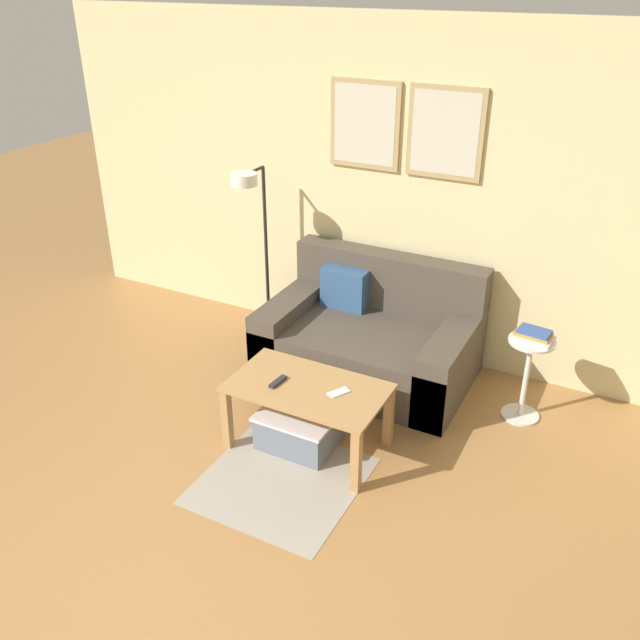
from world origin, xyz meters
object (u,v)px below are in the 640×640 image
object	(u,v)px
couch	(370,339)
remote_control	(278,382)
storage_bin	(299,428)
book_stack	(534,335)
coffee_table	(308,397)
side_table	(527,372)
floor_lamp	(253,220)
cell_phone	(339,392)

from	to	relation	value
couch	remote_control	bearing A→B (deg)	-99.13
storage_bin	book_stack	distance (m)	1.67
coffee_table	side_table	xyz separation A→B (m)	(1.17, 0.98, -0.01)
coffee_table	storage_bin	world-z (taller)	coffee_table
remote_control	floor_lamp	bearing A→B (deg)	133.03
coffee_table	remote_control	bearing A→B (deg)	-163.76
couch	book_stack	bearing A→B (deg)	-1.82
remote_control	cell_phone	xyz separation A→B (m)	(0.39, 0.08, -0.01)
side_table	book_stack	bearing A→B (deg)	62.16
storage_bin	side_table	xyz separation A→B (m)	(1.23, 0.99, 0.24)
book_stack	remote_control	xyz separation A→B (m)	(-1.36, -1.04, -0.17)
book_stack	cell_phone	distance (m)	1.38
storage_bin	side_table	size ratio (longest dim) A/B	0.82
storage_bin	cell_phone	bearing A→B (deg)	7.91
coffee_table	side_table	bearing A→B (deg)	39.80
book_stack	remote_control	size ratio (longest dim) A/B	1.76
couch	coffee_table	xyz separation A→B (m)	(0.01, -1.02, 0.09)
cell_phone	remote_control	bearing A→B (deg)	-139.10
book_stack	couch	bearing A→B (deg)	178.18
cell_phone	book_stack	bearing A→B (deg)	74.44
floor_lamp	remote_control	xyz separation A→B (m)	(0.88, -1.15, -0.58)
book_stack	remote_control	world-z (taller)	book_stack
couch	book_stack	size ratio (longest dim) A/B	5.83
couch	remote_control	xyz separation A→B (m)	(-0.17, -1.08, 0.18)
side_table	cell_phone	world-z (taller)	side_table
couch	cell_phone	xyz separation A→B (m)	(0.22, -1.00, 0.18)
coffee_table	floor_lamp	world-z (taller)	floor_lamp
floor_lamp	remote_control	distance (m)	1.56
floor_lamp	cell_phone	distance (m)	1.76
remote_control	book_stack	bearing A→B (deg)	42.82
side_table	remote_control	size ratio (longest dim) A/B	4.07
side_table	remote_control	xyz separation A→B (m)	(-1.35, -1.03, 0.11)
book_stack	side_table	bearing A→B (deg)	-117.84
storage_bin	cell_phone	world-z (taller)	cell_phone
book_stack	floor_lamp	bearing A→B (deg)	177.27
storage_bin	side_table	world-z (taller)	side_table
coffee_table	book_stack	xyz separation A→B (m)	(1.18, 0.99, 0.27)
remote_control	coffee_table	bearing A→B (deg)	21.68
couch	floor_lamp	bearing A→B (deg)	176.24
side_table	coffee_table	bearing A→B (deg)	-140.20
couch	side_table	bearing A→B (deg)	-2.33
remote_control	side_table	bearing A→B (deg)	42.65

